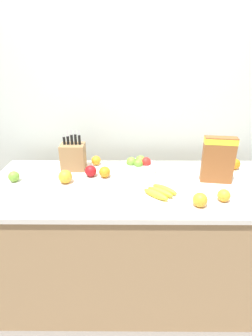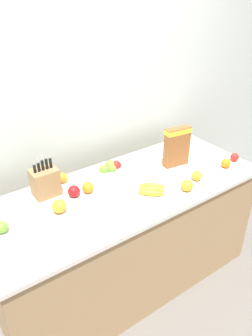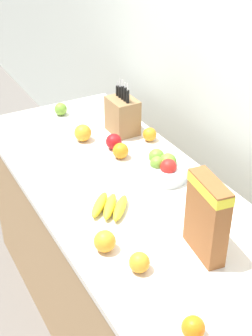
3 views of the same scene
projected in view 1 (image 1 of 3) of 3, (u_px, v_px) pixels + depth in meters
name	position (u px, v px, depth m)	size (l,w,h in m)	color
ground_plane	(138.00, 284.00, 2.04)	(14.00, 14.00, 0.00)	slate
wall_back	(138.00, 102.00, 2.07)	(9.00, 0.06, 2.60)	silver
counter	(139.00, 239.00, 1.86)	(1.97, 0.78, 0.88)	tan
knife_block	(73.00, 156.00, 1.87)	(0.17, 0.13, 0.29)	#937047
cereal_box	(218.00, 158.00, 1.65)	(0.20, 0.09, 0.30)	brown
fruit_bowl	(139.00, 166.00, 1.83)	(0.23, 0.23, 0.12)	silver
banana_bunch	(160.00, 192.00, 1.55)	(0.21, 0.21, 0.04)	yellow
apple_front	(14.00, 176.00, 1.70)	(0.07, 0.07, 0.07)	#6B9E33
apple_rear	(91.00, 171.00, 1.77)	(0.08, 0.08, 0.08)	#A31419
orange_front_left	(65.00, 177.00, 1.68)	(0.09, 0.09, 0.09)	orange
orange_front_center	(96.00, 160.00, 1.96)	(0.07, 0.07, 0.07)	orange
orange_front_right	(235.00, 164.00, 1.89)	(0.08, 0.08, 0.08)	orange
orange_near_bowl	(200.00, 200.00, 1.43)	(0.08, 0.08, 0.08)	orange
orange_by_cereal	(224.00, 195.00, 1.48)	(0.07, 0.07, 0.07)	orange
orange_back_center	(105.00, 172.00, 1.76)	(0.08, 0.08, 0.08)	orange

